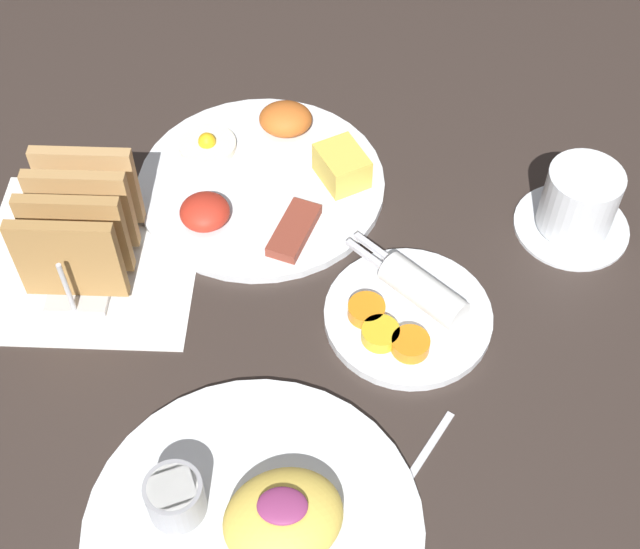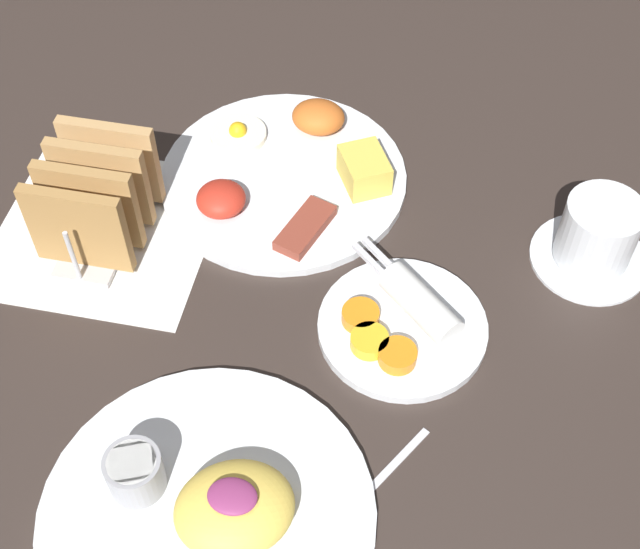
% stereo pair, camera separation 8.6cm
% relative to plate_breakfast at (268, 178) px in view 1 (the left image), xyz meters
% --- Properties ---
extents(ground_plane, '(3.00, 3.00, 0.00)m').
position_rel_plate_breakfast_xyz_m(ground_plane, '(-0.01, -0.19, -0.01)').
color(ground_plane, '#332823').
extents(napkin_flat, '(0.22, 0.22, 0.00)m').
position_rel_plate_breakfast_xyz_m(napkin_flat, '(-0.17, -0.11, -0.01)').
color(napkin_flat, white).
rests_on(napkin_flat, ground_plane).
extents(plate_breakfast, '(0.27, 0.27, 0.05)m').
position_rel_plate_breakfast_xyz_m(plate_breakfast, '(0.00, 0.00, 0.00)').
color(plate_breakfast, white).
rests_on(plate_breakfast, ground_plane).
extents(plate_condiments, '(0.16, 0.17, 0.04)m').
position_rel_plate_breakfast_xyz_m(plate_condiments, '(0.15, -0.17, 0.00)').
color(plate_condiments, white).
rests_on(plate_condiments, ground_plane).
extents(plate_foreground, '(0.28, 0.28, 0.06)m').
position_rel_plate_breakfast_xyz_m(plate_foreground, '(0.02, -0.39, 0.00)').
color(plate_foreground, white).
rests_on(plate_foreground, ground_plane).
extents(toast_rack, '(0.10, 0.15, 0.10)m').
position_rel_plate_breakfast_xyz_m(toast_rack, '(-0.17, -0.11, 0.04)').
color(toast_rack, '#B7B7BC').
rests_on(toast_rack, ground_plane).
extents(coffee_cup, '(0.12, 0.12, 0.08)m').
position_rel_plate_breakfast_xyz_m(coffee_cup, '(0.32, -0.05, 0.02)').
color(coffee_cup, white).
rests_on(coffee_cup, ground_plane).
extents(teaspoon, '(0.08, 0.11, 0.01)m').
position_rel_plate_breakfast_xyz_m(teaspoon, '(0.14, -0.35, -0.01)').
color(teaspoon, silver).
rests_on(teaspoon, ground_plane).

